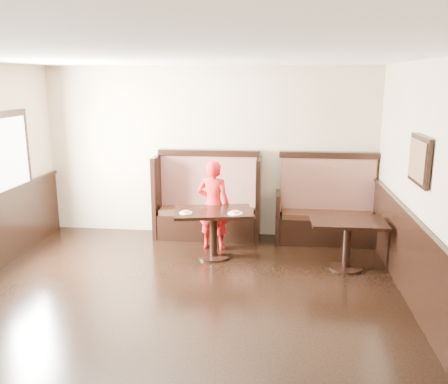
% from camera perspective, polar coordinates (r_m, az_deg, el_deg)
% --- Properties ---
extents(ground, '(7.00, 7.00, 0.00)m').
position_cam_1_polar(ground, '(5.09, -7.59, -17.20)').
color(ground, black).
rests_on(ground, ground).
extents(room_shell, '(7.00, 7.00, 7.00)m').
position_cam_1_polar(room_shell, '(5.11, -10.33, -8.79)').
color(room_shell, '#CDB294').
rests_on(room_shell, ground).
extents(booth_main, '(1.75, 0.72, 1.45)m').
position_cam_1_polar(booth_main, '(7.89, -1.96, -1.69)').
color(booth_main, black).
rests_on(booth_main, ground).
extents(booth_neighbor, '(1.65, 0.72, 1.45)m').
position_cam_1_polar(booth_neighbor, '(7.86, 12.26, -2.40)').
color(booth_neighbor, black).
rests_on(booth_neighbor, ground).
extents(table_main, '(1.24, 0.90, 0.72)m').
position_cam_1_polar(table_main, '(6.95, -1.29, -3.57)').
color(table_main, black).
rests_on(table_main, ground).
extents(table_neighbor, '(1.02, 0.67, 0.70)m').
position_cam_1_polar(table_neighbor, '(6.76, 14.64, -4.75)').
color(table_neighbor, black).
rests_on(table_neighbor, ground).
extents(child, '(0.55, 0.40, 1.40)m').
position_cam_1_polar(child, '(7.28, -1.28, -1.58)').
color(child, red).
rests_on(child, ground).
extents(pizza_plate_left, '(0.19, 0.19, 0.03)m').
position_cam_1_polar(pizza_plate_left, '(6.80, -4.63, -2.44)').
color(pizza_plate_left, white).
rests_on(pizza_plate_left, table_main).
extents(pizza_plate_right, '(0.22, 0.22, 0.04)m').
position_cam_1_polar(pizza_plate_right, '(6.75, 1.36, -2.50)').
color(pizza_plate_right, white).
rests_on(pizza_plate_right, table_main).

